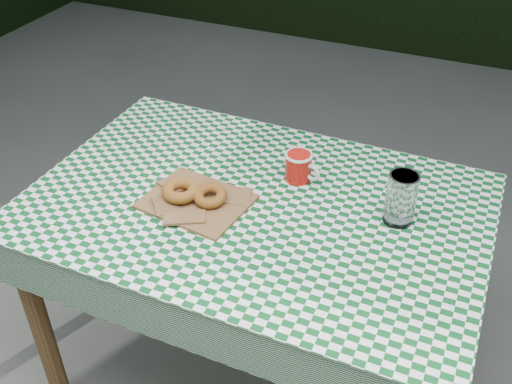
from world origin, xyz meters
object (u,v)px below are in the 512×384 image
table (255,298)px  drinking_glass (401,198)px  paper_bag (196,201)px  coffee_mug (298,167)px

table → drinking_glass: bearing=12.1°
paper_bag → table: bearing=23.3°
paper_bag → coffee_mug: 0.31m
coffee_mug → drinking_glass: size_ratio=1.05×
paper_bag → drinking_glass: 0.55m
table → coffee_mug: bearing=66.3°
table → paper_bag: size_ratio=4.46×
paper_bag → drinking_glass: bearing=14.9°
paper_bag → coffee_mug: bearing=44.9°
coffee_mug → drinking_glass: drinking_glass is taller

